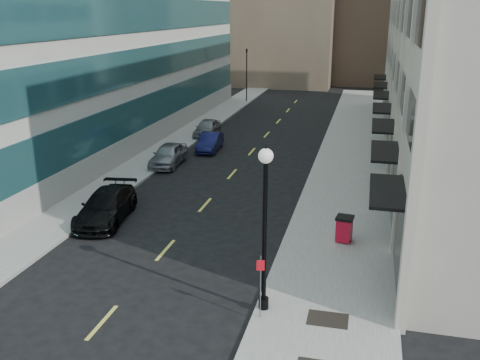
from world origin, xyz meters
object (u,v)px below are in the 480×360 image
at_px(lamppost, 265,216).
at_px(car_grey_sedan, 207,128).
at_px(car_black_pickup, 106,206).
at_px(urn_planter, 384,194).
at_px(sign_post, 260,278).
at_px(car_silver_sedan, 169,155).
at_px(traffic_signal, 247,52).
at_px(trash_bin, 344,228).
at_px(car_blue_sedan, 210,142).

bearing_deg(lamppost, car_grey_sedan, 111.13).
height_order(car_black_pickup, urn_planter, car_black_pickup).
bearing_deg(sign_post, car_silver_sedan, 103.82).
bearing_deg(urn_planter, car_silver_sedan, 162.14).
bearing_deg(car_grey_sedan, urn_planter, -45.94).
distance_m(car_silver_sedan, car_grey_sedan, 9.13).
xyz_separation_m(car_grey_sedan, urn_planter, (14.38, -13.76, -0.08)).
bearing_deg(traffic_signal, car_silver_sedan, -88.51).
bearing_deg(lamppost, car_silver_sedan, 120.72).
bearing_deg(car_black_pickup, traffic_signal, 83.98).
bearing_deg(sign_post, traffic_signal, 87.62).
height_order(traffic_signal, car_silver_sedan, traffic_signal).
bearing_deg(lamppost, urn_planter, 70.91).
distance_m(lamppost, urn_planter, 13.44).
relative_size(traffic_signal, car_grey_sedan, 1.63).
bearing_deg(lamppost, trash_bin, 69.44).
distance_m(traffic_signal, urn_planter, 35.41).
distance_m(trash_bin, lamppost, 7.55).
distance_m(car_grey_sedan, trash_bin, 23.27).
bearing_deg(sign_post, car_black_pickup, 126.62).
bearing_deg(car_blue_sedan, sign_post, -73.69).
xyz_separation_m(traffic_signal, car_black_pickup, (1.28, -37.35, -4.95)).
xyz_separation_m(car_silver_sedan, urn_planter, (14.38, -4.63, -0.12)).
relative_size(car_black_pickup, car_silver_sedan, 1.18).
relative_size(car_blue_sedan, sign_post, 1.74).
distance_m(car_blue_sedan, urn_planter, 15.77).
height_order(car_grey_sedan, urn_planter, car_grey_sedan).
height_order(car_blue_sedan, lamppost, lamppost).
distance_m(traffic_signal, car_blue_sedan, 23.07).
bearing_deg(trash_bin, car_silver_sedan, 148.48).
height_order(trash_bin, lamppost, lamppost).
xyz_separation_m(traffic_signal, car_grey_sedan, (0.70, -17.87, -4.99)).
xyz_separation_m(car_black_pickup, car_silver_sedan, (-0.58, 10.35, -0.01)).
distance_m(car_blue_sedan, lamppost, 23.42).
bearing_deg(trash_bin, car_blue_sedan, 134.30).
height_order(traffic_signal, car_black_pickup, traffic_signal).
xyz_separation_m(trash_bin, urn_planter, (1.83, 5.83, -0.17)).
height_order(traffic_signal, urn_planter, traffic_signal).
bearing_deg(lamppost, traffic_signal, 103.79).
bearing_deg(car_silver_sedan, trash_bin, -41.78).
bearing_deg(car_blue_sedan, car_silver_sedan, -113.74).
height_order(sign_post, urn_planter, sign_post).
relative_size(car_blue_sedan, trash_bin, 3.32).
relative_size(car_black_pickup, car_blue_sedan, 1.30).
bearing_deg(car_black_pickup, lamppost, -42.92).
bearing_deg(urn_planter, trash_bin, -107.40).
xyz_separation_m(car_black_pickup, urn_planter, (13.80, 5.72, -0.12)).
xyz_separation_m(car_silver_sedan, trash_bin, (12.55, -10.46, 0.05)).
relative_size(car_grey_sedan, trash_bin, 3.49).
height_order(traffic_signal, lamppost, traffic_signal).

